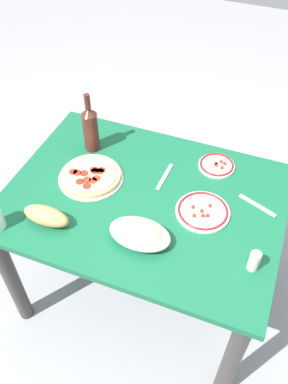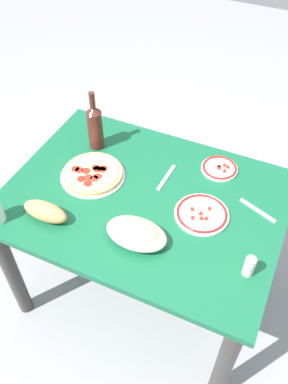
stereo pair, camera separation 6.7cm
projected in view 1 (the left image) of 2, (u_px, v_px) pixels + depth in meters
ground_plane at (144, 287)px, 2.22m from camera, size 8.00×8.00×0.00m
dining_table at (144, 217)px, 1.78m from camera, size 1.15×0.85×0.73m
pepperoni_pizza at (91, 176)px, 1.75m from camera, size 0.28×0.28×0.03m
baked_pasta_dish at (140, 233)px, 1.51m from camera, size 0.24×0.15×0.08m
wine_bottle at (90, 128)px, 1.82m from camera, size 0.07×0.07×0.29m
side_plate_near at (217, 165)px, 1.81m from camera, size 0.16×0.16×0.02m
side_plate_far at (203, 211)px, 1.62m from camera, size 0.22×0.22×0.02m
bread_loaf at (46, 216)px, 1.57m from camera, size 0.19×0.08×0.07m
spice_shaker at (254, 261)px, 1.42m from camera, size 0.04×0.04×0.09m
fork_left at (165, 177)px, 1.77m from camera, size 0.02×0.17×0.00m
fork_right at (257, 205)px, 1.65m from camera, size 0.16×0.08×0.00m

